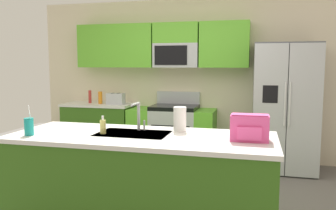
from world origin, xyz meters
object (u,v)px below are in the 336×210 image
range_oven (172,134)px  bottle_orange (100,98)px  sink_faucet (138,114)px  paper_towel_roll (180,119)px  soap_dispenser (103,127)px  refrigerator (285,108)px  backpack (250,127)px  toaster (116,99)px  drink_cup_teal (29,126)px  pepper_mill (90,97)px

range_oven → bottle_orange: 1.34m
sink_faucet → paper_towel_roll: bearing=8.3°
soap_dispenser → refrigerator: bearing=51.9°
refrigerator → soap_dispenser: size_ratio=10.88×
soap_dispenser → paper_towel_roll: paper_towel_roll is taller
paper_towel_roll → backpack: (0.66, -0.25, -0.00)m
bottle_orange → paper_towel_roll: 2.71m
toaster → sink_faucet: 2.36m
toaster → backpack: (2.18, -2.28, 0.03)m
drink_cup_teal → backpack: (1.97, 0.27, 0.04)m
paper_towel_roll → backpack: 0.71m
toaster → soap_dispenser: size_ratio=1.65×
toaster → soap_dispenser: toaster is taller
bottle_orange → backpack: 3.35m
bottle_orange → paper_towel_roll: size_ratio=0.84×
toaster → paper_towel_roll: 2.53m
pepper_mill → bottle_orange: bearing=-12.7°
range_oven → toaster: range_oven is taller
drink_cup_teal → pepper_mill: bearing=105.0°
refrigerator → bottle_orange: refrigerator is taller
refrigerator → paper_towel_roll: bearing=-119.3°
paper_towel_roll → pepper_mill: bearing=134.0°
pepper_mill → paper_towel_roll: 2.88m
paper_towel_roll → bottle_orange: bearing=131.5°
refrigerator → sink_faucet: refrigerator is taller
soap_dispenser → toaster: bearing=109.9°
bottle_orange → refrigerator: bearing=-0.4°
pepper_mill → drink_cup_teal: bearing=-75.0°
range_oven → pepper_mill: bearing=-179.9°
bottle_orange → drink_cup_teal: 2.60m
drink_cup_teal → paper_towel_roll: size_ratio=1.17×
sink_faucet → drink_cup_teal: 1.02m
sink_faucet → bottle_orange: bearing=123.6°
sink_faucet → drink_cup_teal: bearing=-152.9°
bottle_orange → pepper_mill: bearing=167.3°
refrigerator → drink_cup_teal: size_ratio=6.60×
refrigerator → toaster: bearing=179.6°
bottle_orange → backpack: backpack is taller
bottle_orange → paper_towel_roll: bearing=-48.5°
soap_dispenser → backpack: bearing=1.6°
bottle_orange → toaster: bearing=-0.5°
toaster → bottle_orange: bearing=179.5°
refrigerator → bottle_orange: bearing=179.6°
range_oven → toaster: 1.09m
sink_faucet → paper_towel_roll: 0.41m
sink_faucet → backpack: size_ratio=0.88×
pepper_mill → soap_dispenser: (1.33, -2.37, -0.04)m
soap_dispenser → pepper_mill: bearing=119.3°
range_oven → bottle_orange: bearing=-177.7°
refrigerator → pepper_mill: 3.13m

